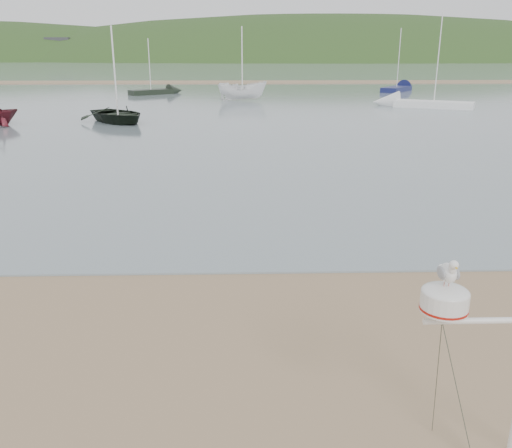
{
  "coord_description": "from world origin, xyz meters",
  "views": [
    {
      "loc": [
        1.84,
        -6.57,
        4.56
      ],
      "look_at": [
        2.05,
        1.0,
        2.09
      ],
      "focal_mm": 38.0,
      "sensor_mm": 36.0,
      "label": 1
    }
  ],
  "objects_px": {
    "boat_dark": "(115,82)",
    "sailboat_white_near": "(406,103)",
    "sailboat_blue_far": "(402,88)",
    "sailboat_dark_mid": "(163,91)",
    "boat_white": "(242,75)"
  },
  "relations": [
    {
      "from": "sailboat_white_near",
      "to": "sailboat_blue_far",
      "type": "height_order",
      "value": "sailboat_white_near"
    },
    {
      "from": "boat_white",
      "to": "sailboat_dark_mid",
      "type": "bearing_deg",
      "value": 51.17
    },
    {
      "from": "boat_dark",
      "to": "sailboat_blue_far",
      "type": "bearing_deg",
      "value": 5.27
    },
    {
      "from": "boat_dark",
      "to": "sailboat_dark_mid",
      "type": "bearing_deg",
      "value": 49.7
    },
    {
      "from": "boat_dark",
      "to": "sailboat_white_near",
      "type": "height_order",
      "value": "sailboat_white_near"
    },
    {
      "from": "boat_dark",
      "to": "sailboat_dark_mid",
      "type": "height_order",
      "value": "sailboat_dark_mid"
    },
    {
      "from": "sailboat_blue_far",
      "to": "sailboat_white_near",
      "type": "bearing_deg",
      "value": -105.11
    },
    {
      "from": "boat_dark",
      "to": "sailboat_white_near",
      "type": "bearing_deg",
      "value": -16.84
    },
    {
      "from": "sailboat_blue_far",
      "to": "sailboat_dark_mid",
      "type": "distance_m",
      "value": 26.32
    },
    {
      "from": "boat_dark",
      "to": "sailboat_dark_mid",
      "type": "relative_size",
      "value": 0.84
    },
    {
      "from": "boat_dark",
      "to": "sailboat_dark_mid",
      "type": "xyz_separation_m",
      "value": [
        -0.2,
        22.6,
        -2.22
      ]
    },
    {
      "from": "boat_dark",
      "to": "sailboat_blue_far",
      "type": "distance_m",
      "value": 37.24
    },
    {
      "from": "boat_white",
      "to": "sailboat_white_near",
      "type": "height_order",
      "value": "sailboat_white_near"
    },
    {
      "from": "boat_dark",
      "to": "boat_white",
      "type": "relative_size",
      "value": 1.13
    },
    {
      "from": "sailboat_blue_far",
      "to": "sailboat_dark_mid",
      "type": "relative_size",
      "value": 1.21
    }
  ]
}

